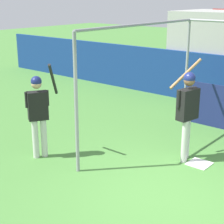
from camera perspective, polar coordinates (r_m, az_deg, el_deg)
The scene contains 4 objects.
ground_plane at distance 6.70m, azimuth 8.30°, elevation -12.67°, with size 60.00×60.00×0.00m, color #477F38.
home_plate at distance 8.01m, azimuth 13.17°, elevation -7.67°, with size 0.44×0.44×0.02m.
player_batter at distance 7.76m, azimuth 11.44°, elevation 0.75°, with size 0.60×1.00×2.06m.
player_waiting at distance 7.92m, azimuth -11.15°, elevation 0.42°, with size 0.55×0.76×2.05m.
Camera 1 is at (2.97, -5.00, 3.34)m, focal length 60.00 mm.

